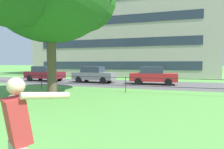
{
  "coord_description": "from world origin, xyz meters",
  "views": [
    {
      "loc": [
        2.97,
        1.28,
        1.86
      ],
      "look_at": [
        0.71,
        8.32,
        1.43
      ],
      "focal_mm": 31.57,
      "sensor_mm": 36.0,
      "label": 1
    }
  ],
  "objects": [
    {
      "name": "car_maroon_right",
      "position": [
        -10.0,
        18.64,
        0.78
      ],
      "size": [
        4.06,
        1.93,
        1.54
      ],
      "color": "maroon",
      "rests_on": "ground"
    },
    {
      "name": "car_grey_center",
      "position": [
        -4.44,
        18.71,
        0.78
      ],
      "size": [
        4.05,
        1.91,
        1.54
      ],
      "color": "slate",
      "rests_on": "ground"
    },
    {
      "name": "street_strip",
      "position": [
        0.0,
        18.6,
        0.0
      ],
      "size": [
        80.0,
        6.59,
        0.01
      ],
      "primitive_type": "cube",
      "color": "#565454",
      "rests_on": "ground"
    },
    {
      "name": "park_fence",
      "position": [
        0.0,
        13.37,
        0.68
      ],
      "size": [
        38.04,
        0.04,
        1.0
      ],
      "color": "black",
      "rests_on": "ground"
    },
    {
      "name": "car_red_far_right",
      "position": [
        1.16,
        18.73,
        0.78
      ],
      "size": [
        4.06,
        1.92,
        1.54
      ],
      "color": "red",
      "rests_on": "ground"
    },
    {
      "name": "person_thrower",
      "position": [
        1.07,
        3.27,
        0.91
      ],
      "size": [
        0.78,
        0.66,
        1.69
      ],
      "color": "gray",
      "rests_on": "ground"
    },
    {
      "name": "apartment_building_background",
      "position": [
        -5.03,
        32.13,
        7.87
      ],
      "size": [
        26.68,
        10.9,
        15.72
      ],
      "color": "#ADA393",
      "rests_on": "ground"
    }
  ]
}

